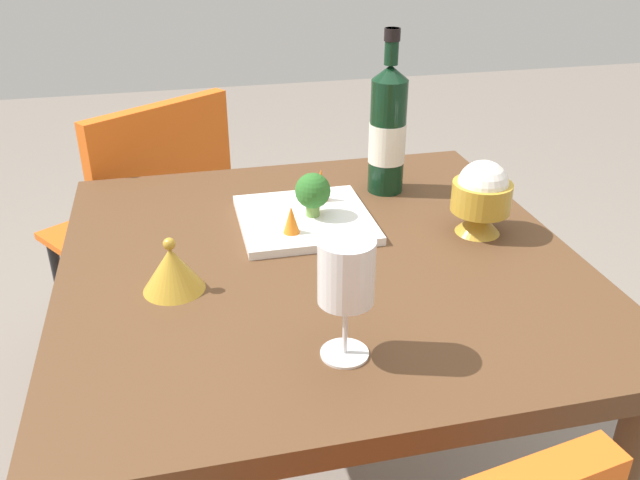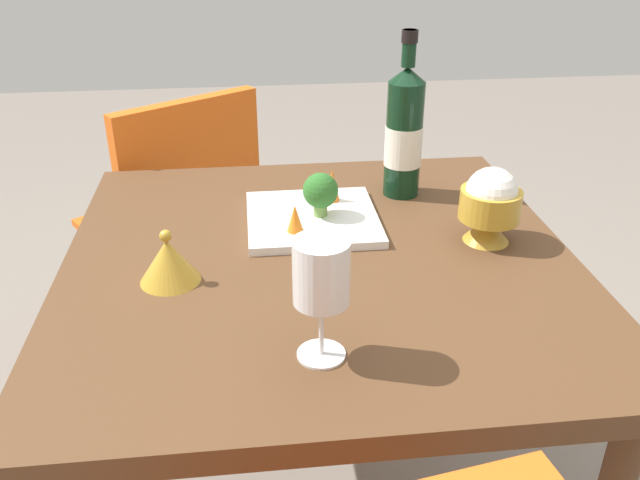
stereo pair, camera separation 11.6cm
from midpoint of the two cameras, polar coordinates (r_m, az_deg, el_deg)
dining_table at (r=1.21m, az=2.74°, el=-4.87°), size 0.90×0.90×0.73m
chair_near_window at (r=1.84m, az=-10.11°, el=2.57°), size 0.56×0.56×0.85m
wine_bottle at (r=1.38m, az=9.65°, el=9.04°), size 0.08×0.08×0.34m
wine_glass at (r=0.86m, az=3.98°, el=-3.17°), size 0.08×0.08×0.18m
rice_bowl at (r=1.24m, az=17.04°, el=2.93°), size 0.11×0.11×0.14m
rice_bowl_lid at (r=1.09m, az=-9.97°, el=-1.82°), size 0.10×0.10×0.09m
serving_plate at (r=1.28m, az=1.99°, el=1.79°), size 0.25×0.25×0.02m
broccoli_floret at (r=1.26m, az=2.68°, el=4.13°), size 0.07×0.07×0.09m
carrot_garnish_left at (r=1.21m, az=0.58°, el=1.81°), size 0.03×0.03×0.05m
carrot_garnish_right at (r=1.33m, az=3.54°, el=4.68°), size 0.03×0.03×0.07m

